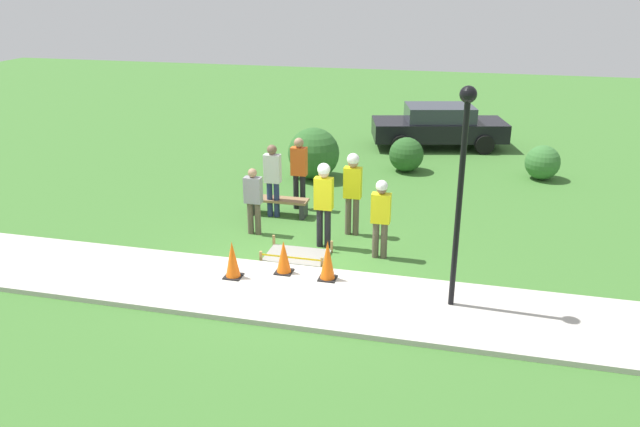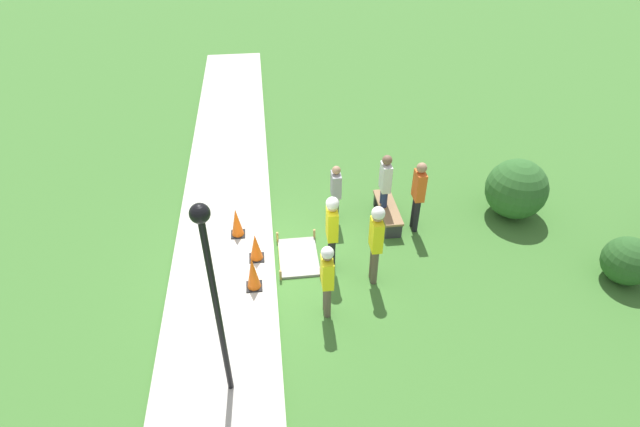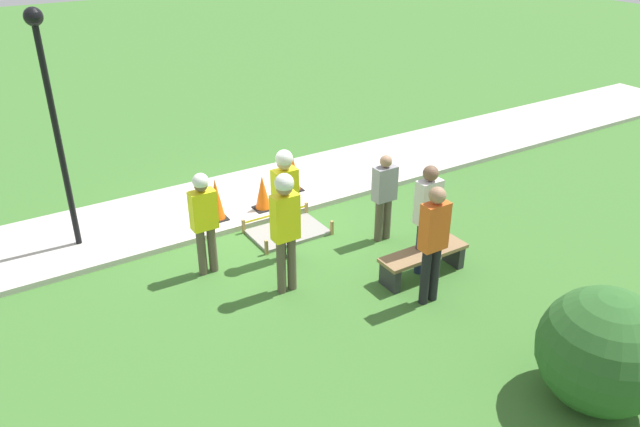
% 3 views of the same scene
% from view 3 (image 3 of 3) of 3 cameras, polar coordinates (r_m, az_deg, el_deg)
% --- Properties ---
extents(ground_plane, '(60.00, 60.00, 0.00)m').
position_cam_3_polar(ground_plane, '(11.57, -5.41, -1.05)').
color(ground_plane, '#3D702D').
extents(sidewalk, '(28.00, 2.31, 0.10)m').
position_cam_3_polar(sidewalk, '(12.49, -7.84, 1.28)').
color(sidewalk, '#BCB7AD').
rests_on(sidewalk, ground_plane).
extents(wet_concrete_patch, '(1.37, 0.94, 0.27)m').
position_cam_3_polar(wet_concrete_patch, '(11.23, -2.97, -1.69)').
color(wet_concrete_patch, gray).
rests_on(wet_concrete_patch, ground_plane).
extents(traffic_cone_near_patch, '(0.34, 0.34, 0.76)m').
position_cam_3_polar(traffic_cone_near_patch, '(12.52, -2.49, 3.72)').
color(traffic_cone_near_patch, black).
rests_on(traffic_cone_near_patch, sidewalk).
extents(traffic_cone_far_patch, '(0.34, 0.34, 0.68)m').
position_cam_3_polar(traffic_cone_far_patch, '(11.80, -5.28, 1.91)').
color(traffic_cone_far_patch, black).
rests_on(traffic_cone_far_patch, sidewalk).
extents(traffic_cone_sidewalk_edge, '(0.34, 0.34, 0.81)m').
position_cam_3_polar(traffic_cone_sidewalk_edge, '(11.50, -9.47, 1.28)').
color(traffic_cone_sidewalk_edge, black).
rests_on(traffic_cone_sidewalk_edge, sidewalk).
extents(park_bench, '(1.51, 0.44, 0.44)m').
position_cam_3_polar(park_bench, '(10.02, 9.42, -4.10)').
color(park_bench, '#2D2D33').
rests_on(park_bench, ground_plane).
extents(worker_supervisor, '(0.40, 0.28, 1.95)m').
position_cam_3_polar(worker_supervisor, '(9.10, -3.19, -0.73)').
color(worker_supervisor, brown).
rests_on(worker_supervisor, ground_plane).
extents(worker_assistant, '(0.40, 0.28, 1.93)m').
position_cam_3_polar(worker_assistant, '(9.98, -3.21, 1.78)').
color(worker_assistant, black).
rests_on(worker_assistant, ground_plane).
extents(worker_trainee, '(0.40, 0.25, 1.73)m').
position_cam_3_polar(worker_trainee, '(9.79, -10.58, -0.18)').
color(worker_trainee, brown).
rests_on(worker_trainee, ground_plane).
extents(bystander_in_orange_shirt, '(0.40, 0.25, 1.88)m').
position_cam_3_polar(bystander_in_orange_shirt, '(9.04, 10.32, -2.23)').
color(bystander_in_orange_shirt, black).
rests_on(bystander_in_orange_shirt, ground_plane).
extents(bystander_in_gray_shirt, '(0.40, 0.24, 1.84)m').
position_cam_3_polar(bystander_in_gray_shirt, '(9.78, 9.78, 0.07)').
color(bystander_in_gray_shirt, navy).
rests_on(bystander_in_gray_shirt, ground_plane).
extents(bystander_in_white_shirt, '(0.40, 0.22, 1.59)m').
position_cam_3_polar(bystander_in_white_shirt, '(10.72, 5.90, 1.84)').
color(bystander_in_white_shirt, brown).
rests_on(bystander_in_white_shirt, ground_plane).
extents(lamppost_near, '(0.28, 0.28, 3.91)m').
position_cam_3_polar(lamppost_near, '(10.57, -23.47, 9.66)').
color(lamppost_near, black).
rests_on(lamppost_near, sidewalk).
extents(shrub_rounded_far, '(1.52, 1.52, 1.52)m').
position_cam_3_polar(shrub_rounded_far, '(8.04, 24.47, -11.35)').
color(shrub_rounded_far, '#2D6028').
rests_on(shrub_rounded_far, ground_plane).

